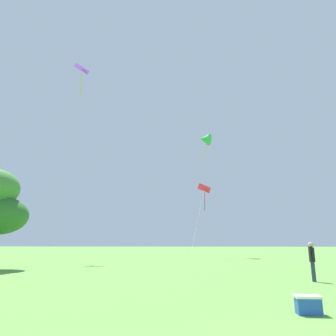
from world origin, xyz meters
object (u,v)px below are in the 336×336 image
(picnic_cooler, at_px, (308,305))
(kite_purple_streamer, at_px, (81,77))
(kite_green_small, at_px, (205,139))
(person_far_back, at_px, (312,258))
(kite_red_high, at_px, (204,193))

(picnic_cooler, bearing_deg, kite_purple_streamer, 123.55)
(kite_purple_streamer, xyz_separation_m, kite_green_small, (15.14, 11.93, -4.55))
(person_far_back, bearing_deg, kite_purple_streamer, 136.51)
(kite_green_small, distance_m, person_far_back, 34.55)
(kite_purple_streamer, height_order, person_far_back, kite_purple_streamer)
(picnic_cooler, bearing_deg, kite_red_high, 93.94)
(kite_purple_streamer, height_order, picnic_cooler, kite_purple_streamer)
(kite_red_high, relative_size, picnic_cooler, 20.35)
(kite_green_small, bearing_deg, person_far_back, -82.04)
(kite_green_small, xyz_separation_m, picnic_cooler, (1.77, -37.42, -16.87))
(kite_red_high, relative_size, person_far_back, 7.00)
(kite_purple_streamer, relative_size, picnic_cooler, 39.75)
(kite_purple_streamer, distance_m, kite_red_high, 20.93)
(kite_purple_streamer, bearing_deg, picnic_cooler, -56.45)
(kite_red_high, distance_m, person_far_back, 25.51)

